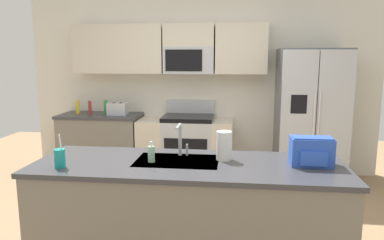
{
  "coord_description": "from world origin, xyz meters",
  "views": [
    {
      "loc": [
        0.51,
        -3.35,
        1.75
      ],
      "look_at": [
        0.04,
        0.6,
        1.05
      ],
      "focal_mm": 34.1,
      "sensor_mm": 36.0,
      "label": 1
    }
  ],
  "objects": [
    {
      "name": "range_oven",
      "position": [
        -0.19,
        1.8,
        0.44
      ],
      "size": [
        1.36,
        0.61,
        1.1
      ],
      "color": "#B7BABF",
      "rests_on": "ground"
    },
    {
      "name": "paper_towel_roll",
      "position": [
        0.43,
        -0.42,
        1.02
      ],
      "size": [
        0.12,
        0.12,
        0.24
      ],
      "primitive_type": "cylinder",
      "color": "white",
      "rests_on": "island_counter"
    },
    {
      "name": "soap_dispenser",
      "position": [
        -0.15,
        -0.55,
        0.97
      ],
      "size": [
        0.06,
        0.06,
        0.17
      ],
      "color": "#A5D8B2",
      "rests_on": "island_counter"
    },
    {
      "name": "refrigerator",
      "position": [
        1.55,
        1.73,
        0.93
      ],
      "size": [
        0.9,
        0.76,
        1.85
      ],
      "color": "#4C4F54",
      "rests_on": "ground"
    },
    {
      "name": "pepper_mill",
      "position": [
        -1.63,
        1.8,
        1.0
      ],
      "size": [
        0.05,
        0.05,
        0.19
      ],
      "primitive_type": "cylinder",
      "color": "#B2332D",
      "rests_on": "back_counter"
    },
    {
      "name": "kitchen_wall_unit",
      "position": [
        -0.14,
        2.08,
        1.47
      ],
      "size": [
        5.2,
        0.43,
        2.6
      ],
      "color": "silver",
      "rests_on": "ground"
    },
    {
      "name": "backpack",
      "position": [
        1.12,
        -0.49,
        1.02
      ],
      "size": [
        0.32,
        0.22,
        0.23
      ],
      "color": "blue",
      "rests_on": "island_counter"
    },
    {
      "name": "drink_cup_teal",
      "position": [
        -0.82,
        -0.78,
        0.97
      ],
      "size": [
        0.08,
        0.08,
        0.27
      ],
      "color": "teal",
      "rests_on": "island_counter"
    },
    {
      "name": "toaster",
      "position": [
        -1.19,
        1.75,
        0.99
      ],
      "size": [
        0.28,
        0.16,
        0.18
      ],
      "color": "#B7BABF",
      "rests_on": "back_counter"
    },
    {
      "name": "bottle_yellow",
      "position": [
        -1.82,
        1.8,
        1.0
      ],
      "size": [
        0.06,
        0.06,
        0.2
      ],
      "primitive_type": "cylinder",
      "color": "yellow",
      "rests_on": "back_counter"
    },
    {
      "name": "bottle_green",
      "position": [
        -1.39,
        1.82,
        1.0
      ],
      "size": [
        0.06,
        0.06,
        0.21
      ],
      "primitive_type": "cylinder",
      "color": "green",
      "rests_on": "back_counter"
    },
    {
      "name": "back_counter",
      "position": [
        -1.47,
        1.8,
        0.45
      ],
      "size": [
        1.19,
        0.63,
        0.9
      ],
      "color": "slate",
      "rests_on": "ground"
    },
    {
      "name": "sink_faucet",
      "position": [
        0.05,
        -0.35,
        1.07
      ],
      "size": [
        0.08,
        0.21,
        0.28
      ],
      "color": "#B7BABF",
      "rests_on": "island_counter"
    },
    {
      "name": "island_counter",
      "position": [
        0.15,
        -0.54,
        0.45
      ],
      "size": [
        2.5,
        0.86,
        0.9
      ],
      "color": "slate",
      "rests_on": "ground"
    },
    {
      "name": "ground_plane",
      "position": [
        0.0,
        0.0,
        0.0
      ],
      "size": [
        9.0,
        9.0,
        0.0
      ],
      "primitive_type": "plane",
      "color": "#997A56",
      "rests_on": "ground"
    }
  ]
}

